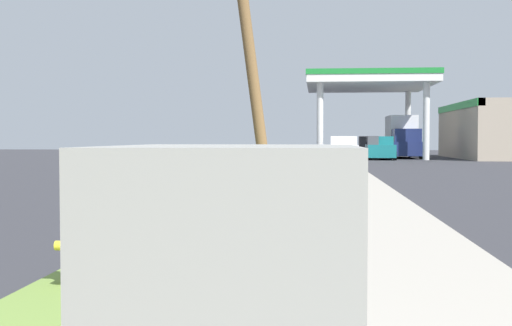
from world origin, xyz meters
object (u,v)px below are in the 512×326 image
Objects in this scene: truck_navy_at_forecourt at (402,138)px; fire_hydrant_third at (256,166)px; car_white_by_far_pump at (344,150)px; fire_hydrant_fourth at (276,158)px; fire_hydrant_second at (226,182)px; fire_hydrant_nearest at (78,248)px; utility_pole_midground at (248,36)px; car_teal_by_near_pump at (380,149)px.

fire_hydrant_third is at bearing -107.91° from truck_navy_at_forecourt.
truck_navy_at_forecourt is at bearing 58.08° from car_white_by_far_pump.
fire_hydrant_second is at bearing -90.11° from fire_hydrant_fourth.
fire_hydrant_second is 35.15m from truck_navy_at_forecourt.
fire_hydrant_nearest is 0.16× the size of car_white_by_far_pump.
fire_hydrant_nearest and fire_hydrant_second have the same top height.
car_white_by_far_pump is (3.76, 9.32, 0.28)m from fire_hydrant_fourth.
fire_hydrant_third is 0.09× the size of utility_pole_midground.
fire_hydrant_second is 1.00× the size of fire_hydrant_fourth.
truck_navy_at_forecourt reaches higher than fire_hydrant_fourth.
fire_hydrant_second is (0.07, 9.37, 0.00)m from fire_hydrant_nearest.
fire_hydrant_nearest is 1.00× the size of fire_hydrant_second.
fire_hydrant_third is 19.11m from car_white_by_far_pump.
fire_hydrant_nearest and fire_hydrant_third have the same top height.
fire_hydrant_fourth is 18.55m from truck_navy_at_forecourt.
utility_pole_midground reaches higher than car_white_by_far_pump.
car_white_by_far_pump is at bearing -126.33° from car_teal_by_near_pump.
car_white_by_far_pump is at bearing -121.92° from truck_navy_at_forecourt.
fire_hydrant_third is 1.00× the size of fire_hydrant_fourth.
truck_navy_at_forecourt is at bearing 62.61° from car_teal_by_near_pump.
car_white_by_far_pump is 0.72× the size of truck_navy_at_forecourt.
fire_hydrant_fourth is 0.16× the size of car_white_by_far_pump.
fire_hydrant_fourth is at bearing -116.30° from car_teal_by_near_pump.
utility_pole_midground reaches higher than fire_hydrant_second.
car_white_by_far_pump reaches higher than fire_hydrant_second.
fire_hydrant_third is (-0.08, 8.17, 0.00)m from fire_hydrant_second.
fire_hydrant_second is at bearing -89.43° from fire_hydrant_third.
fire_hydrant_second is 0.16× the size of car_teal_by_near_pump.
fire_hydrant_second is 8.17m from fire_hydrant_third.
car_white_by_far_pump is (-2.57, -3.50, 0.00)m from car_teal_by_near_pump.
truck_navy_at_forecourt is (8.31, 34.13, 1.04)m from fire_hydrant_second.
fire_hydrant_second is 5.05m from utility_pole_midground.
car_teal_by_near_pump is at bearing -117.39° from truck_navy_at_forecourt.
truck_navy_at_forecourt is (1.94, 3.75, 0.77)m from car_teal_by_near_pump.
fire_hydrant_nearest is 13.20m from utility_pole_midground.
fire_hydrant_nearest is 40.27m from car_teal_by_near_pump.
fire_hydrant_second is 27.15m from car_white_by_far_pump.
car_teal_by_near_pump is at bearing 77.10° from utility_pole_midground.
car_white_by_far_pump reaches higher than fire_hydrant_fourth.
car_white_by_far_pump is at bearing 81.97° from fire_hydrant_second.
car_teal_by_near_pump is 0.71× the size of truck_navy_at_forecourt.
truck_navy_at_forecourt is (4.52, 7.25, 0.77)m from car_white_by_far_pump.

